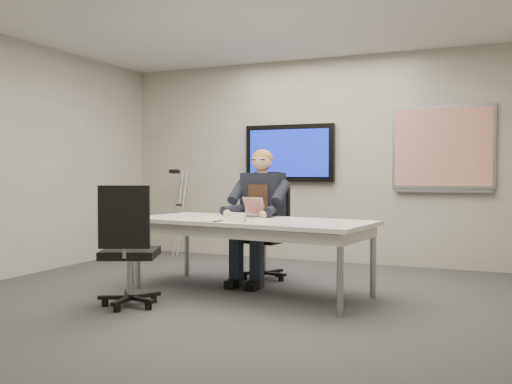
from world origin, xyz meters
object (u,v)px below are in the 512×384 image
at_px(office_chair_near, 129,269).
at_px(laptop, 251,212).
at_px(conference_table, 251,228).
at_px(office_chair_far, 266,250).
at_px(seated_person, 256,229).

height_order(office_chair_near, laptop, office_chair_near).
bearing_deg(laptop, conference_table, -45.52).
height_order(conference_table, office_chair_far, office_chair_far).
relative_size(office_chair_far, office_chair_near, 0.95).
height_order(office_chair_near, seated_person, seated_person).
distance_m(office_chair_far, office_chair_near, 1.89).
height_order(conference_table, office_chair_near, office_chair_near).
distance_m(conference_table, laptop, 0.29).
height_order(conference_table, laptop, laptop).
height_order(office_chair_far, laptop, office_chair_far).
bearing_deg(office_chair_near, seated_person, -135.70).
relative_size(office_chair_far, laptop, 2.86).
relative_size(office_chair_near, seated_person, 0.75).
distance_m(conference_table, office_chair_near, 1.31).
distance_m(office_chair_far, laptop, 0.73).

